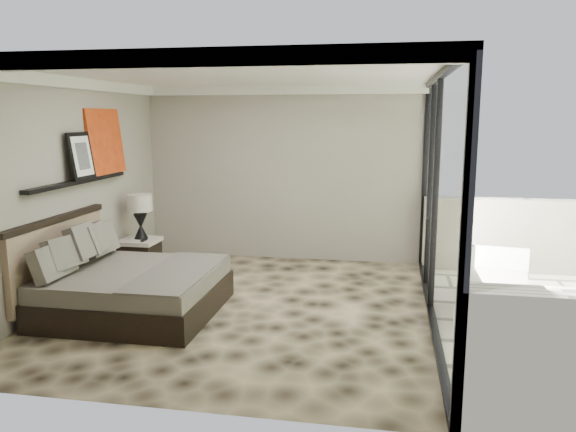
% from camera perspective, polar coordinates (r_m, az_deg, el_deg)
% --- Properties ---
extents(floor, '(5.00, 5.00, 0.00)m').
position_cam_1_polar(floor, '(7.04, -4.44, -9.18)').
color(floor, black).
rests_on(floor, ground).
extents(ceiling, '(4.50, 5.00, 0.02)m').
position_cam_1_polar(ceiling, '(6.66, -4.78, 14.11)').
color(ceiling, silver).
rests_on(ceiling, back_wall).
extents(back_wall, '(4.50, 0.02, 2.80)m').
position_cam_1_polar(back_wall, '(9.12, -0.56, 4.29)').
color(back_wall, gray).
rests_on(back_wall, floor).
extents(left_wall, '(0.02, 5.00, 2.80)m').
position_cam_1_polar(left_wall, '(7.60, -21.17, 2.46)').
color(left_wall, gray).
rests_on(left_wall, floor).
extents(glass_wall, '(0.08, 5.00, 2.80)m').
position_cam_1_polar(glass_wall, '(6.50, 14.93, 1.63)').
color(glass_wall, white).
rests_on(glass_wall, floor).
extents(terrace_slab, '(3.00, 5.00, 0.12)m').
position_cam_1_polar(terrace_slab, '(7.14, 26.68, -10.50)').
color(terrace_slab, beige).
rests_on(terrace_slab, ground).
extents(picture_ledge, '(0.12, 2.20, 0.05)m').
position_cam_1_polar(picture_ledge, '(7.64, -20.44, 3.30)').
color(picture_ledge, black).
rests_on(picture_ledge, left_wall).
extents(bed, '(1.97, 1.91, 1.08)m').
position_cam_1_polar(bed, '(7.01, -16.07, -6.86)').
color(bed, black).
rests_on(bed, floor).
extents(nightstand, '(0.68, 0.68, 0.54)m').
position_cam_1_polar(nightstand, '(8.70, -14.81, -3.87)').
color(nightstand, black).
rests_on(nightstand, floor).
extents(table_lamp, '(0.36, 0.36, 0.66)m').
position_cam_1_polar(table_lamp, '(8.61, -14.80, 0.55)').
color(table_lamp, black).
rests_on(table_lamp, nightstand).
extents(abstract_canvas, '(0.13, 0.90, 0.90)m').
position_cam_1_polar(abstract_canvas, '(8.27, -18.07, 7.21)').
color(abstract_canvas, red).
rests_on(abstract_canvas, picture_ledge).
extents(framed_print, '(0.11, 0.50, 0.60)m').
position_cam_1_polar(framed_print, '(7.60, -20.28, 5.74)').
color(framed_print, black).
rests_on(framed_print, picture_ledge).
extents(lounger, '(1.07, 1.75, 0.64)m').
position_cam_1_polar(lounger, '(7.21, 20.16, -7.64)').
color(lounger, white).
rests_on(lounger, terrace_slab).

